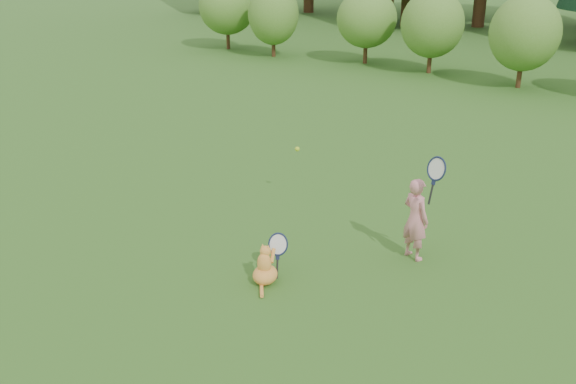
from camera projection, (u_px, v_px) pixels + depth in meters
The scene contains 5 objects.
ground at pixel (242, 254), 8.77m from camera, with size 100.00×100.00×0.00m, color #315919.
shrub_row at pixel (533, 39), 18.10m from camera, with size 28.00×3.00×2.80m, color #4C7D26, non-canonical shape.
child at pixel (416, 217), 8.46m from camera, with size 0.67×0.45×1.69m.
cat at pixel (266, 263), 7.96m from camera, with size 0.45×0.80×0.69m.
tennis_ball at pixel (297, 149), 10.28m from camera, with size 0.08×0.08×0.08m.
Camera 1 is at (5.07, -6.03, 4.01)m, focal length 40.00 mm.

